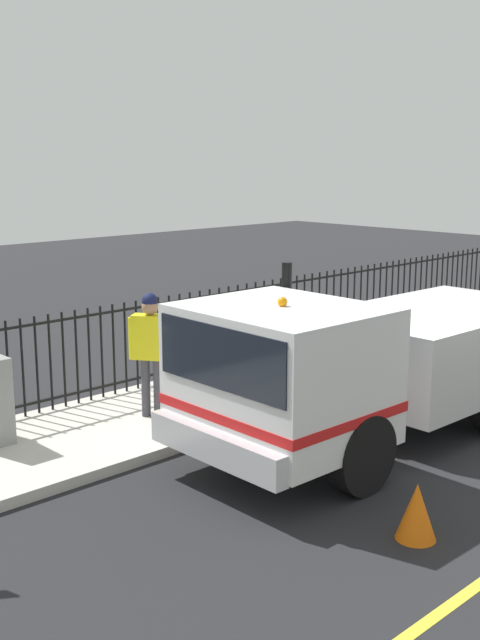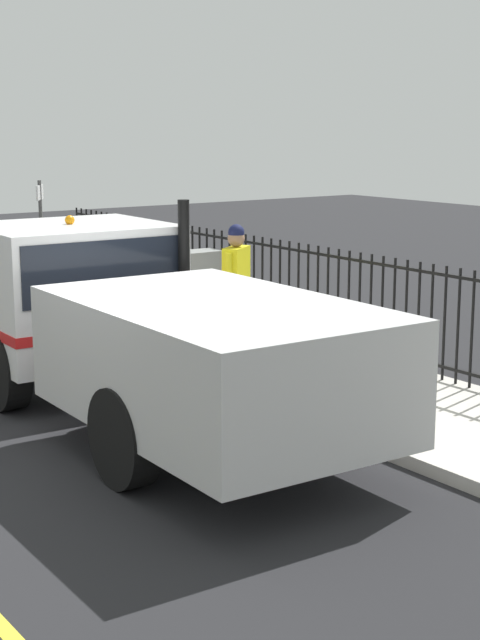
% 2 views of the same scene
% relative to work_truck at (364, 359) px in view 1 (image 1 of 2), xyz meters
% --- Properties ---
extents(ground_plane, '(53.07, 53.07, 0.00)m').
position_rel_work_truck_xyz_m(ground_plane, '(-0.51, -1.00, -1.19)').
color(ground_plane, '#232326').
rests_on(ground_plane, ground).
extents(sidewalk_slab, '(2.57, 24.12, 0.14)m').
position_rel_work_truck_xyz_m(sidewalk_slab, '(2.72, -1.00, -1.12)').
color(sidewalk_slab, beige).
rests_on(sidewalk_slab, ground).
extents(work_truck, '(2.41, 6.38, 2.44)m').
position_rel_work_truck_xyz_m(work_truck, '(0.00, 0.00, 0.00)').
color(work_truck, white).
rests_on(work_truck, ground).
extents(worker_standing, '(0.57, 0.48, 1.82)m').
position_rel_work_truck_xyz_m(worker_standing, '(2.55, 1.61, 0.07)').
color(worker_standing, yellow).
rests_on(worker_standing, sidewalk_slab).
extents(iron_fence, '(0.04, 20.54, 1.46)m').
position_rel_work_truck_xyz_m(iron_fence, '(3.83, -1.00, -0.31)').
color(iron_fence, black).
rests_on(iron_fence, sidewalk_slab).
extents(traffic_cone, '(0.42, 0.42, 0.60)m').
position_rel_work_truck_xyz_m(traffic_cone, '(-2.07, 1.79, -0.89)').
color(traffic_cone, orange).
rests_on(traffic_cone, ground).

